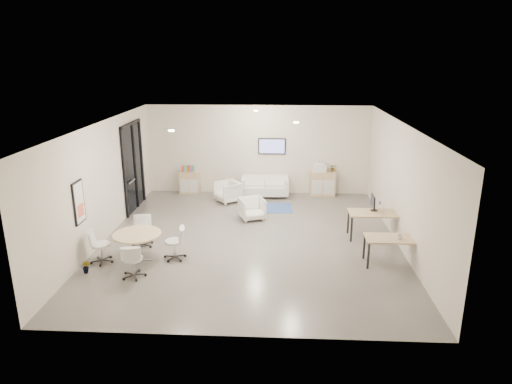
{
  "coord_description": "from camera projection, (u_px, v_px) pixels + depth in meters",
  "views": [
    {
      "loc": [
        0.76,
        -11.64,
        4.93
      ],
      "look_at": [
        0.14,
        0.4,
        1.26
      ],
      "focal_mm": 32.0,
      "sensor_mm": 36.0,
      "label": 1
    }
  ],
  "objects": [
    {
      "name": "desk_front",
      "position": [
        393.0,
        240.0,
        10.97
      ],
      "size": [
        1.33,
        0.67,
        0.69
      ],
      "rotation": [
        0.0,
        0.0,
        -0.0
      ],
      "color": "tan",
      "rests_on": "room_shell"
    },
    {
      "name": "wall_tv",
      "position": [
        272.0,
        146.0,
        16.33
      ],
      "size": [
        0.98,
        0.06,
        0.58
      ],
      "color": "black",
      "rests_on": "room_shell"
    },
    {
      "name": "printer",
      "position": [
        320.0,
        167.0,
        16.25
      ],
      "size": [
        0.47,
        0.4,
        0.32
      ],
      "rotation": [
        0.0,
        0.0,
        0.04
      ],
      "color": "white",
      "rests_on": "sideboard_right"
    },
    {
      "name": "artwork",
      "position": [
        79.0,
        202.0,
        10.81
      ],
      "size": [
        0.05,
        0.54,
        1.04
      ],
      "color": "black",
      "rests_on": "room_shell"
    },
    {
      "name": "monitor",
      "position": [
        373.0,
        203.0,
        12.61
      ],
      "size": [
        0.2,
        0.5,
        0.44
      ],
      "color": "black",
      "rests_on": "desk_rear"
    },
    {
      "name": "sideboard_left",
      "position": [
        190.0,
        182.0,
        16.69
      ],
      "size": [
        0.73,
        0.38,
        0.82
      ],
      "color": "tan",
      "rests_on": "room_shell"
    },
    {
      "name": "plant_cabinet",
      "position": [
        333.0,
        169.0,
        16.25
      ],
      "size": [
        0.31,
        0.33,
        0.21
      ],
      "primitive_type": "imported",
      "rotation": [
        0.0,
        0.0,
        0.28
      ],
      "color": "#3F7F3F",
      "rests_on": "sideboard_right"
    },
    {
      "name": "meeting_chairs",
      "position": [
        138.0,
        245.0,
        11.23
      ],
      "size": [
        2.41,
        2.41,
        0.82
      ],
      "color": "white",
      "rests_on": "room_shell"
    },
    {
      "name": "books",
      "position": [
        188.0,
        169.0,
        16.55
      ],
      "size": [
        0.43,
        0.14,
        0.22
      ],
      "color": "red",
      "rests_on": "sideboard_left"
    },
    {
      "name": "blue_rug",
      "position": [
        268.0,
        208.0,
        15.18
      ],
      "size": [
        1.63,
        1.14,
        0.01
      ],
      "primitive_type": "cube",
      "rotation": [
        0.0,
        0.0,
        0.06
      ],
      "color": "#325A99",
      "rests_on": "room_shell"
    },
    {
      "name": "desk_rear",
      "position": [
        375.0,
        215.0,
        12.55
      ],
      "size": [
        1.43,
        0.72,
        0.75
      ],
      "rotation": [
        0.0,
        0.0,
        -0.0
      ],
      "color": "tan",
      "rests_on": "room_shell"
    },
    {
      "name": "room_shell",
      "position": [
        250.0,
        184.0,
        12.13
      ],
      "size": [
        9.6,
        10.6,
        4.8
      ],
      "color": "#5D5A55",
      "rests_on": "ground"
    },
    {
      "name": "armchair_right",
      "position": [
        252.0,
        208.0,
        14.09
      ],
      "size": [
        0.9,
        0.88,
        0.73
      ],
      "primitive_type": "imported",
      "rotation": [
        0.0,
        0.0,
        0.36
      ],
      "color": "silver",
      "rests_on": "room_shell"
    },
    {
      "name": "plant_floor",
      "position": [
        87.0,
        270.0,
        10.66
      ],
      "size": [
        0.27,
        0.37,
        0.15
      ],
      "primitive_type": "imported",
      "rotation": [
        0.0,
        0.0,
        -0.28
      ],
      "color": "#3F7F3F",
      "rests_on": "room_shell"
    },
    {
      "name": "ceiling_spots",
      "position": [
        244.0,
        120.0,
        12.48
      ],
      "size": [
        3.14,
        4.14,
        0.03
      ],
      "color": "#FFEAC6",
      "rests_on": "room_shell"
    },
    {
      "name": "glass_door",
      "position": [
        133.0,
        164.0,
        14.75
      ],
      "size": [
        0.09,
        1.9,
        2.85
      ],
      "color": "black",
      "rests_on": "room_shell"
    },
    {
      "name": "armchair_left",
      "position": [
        228.0,
        191.0,
        15.74
      ],
      "size": [
        1.02,
        1.03,
        0.78
      ],
      "primitive_type": "imported",
      "rotation": [
        0.0,
        0.0,
        -0.94
      ],
      "color": "silver",
      "rests_on": "room_shell"
    },
    {
      "name": "loveseat",
      "position": [
        265.0,
        187.0,
        16.38
      ],
      "size": [
        1.7,
        0.9,
        0.62
      ],
      "rotation": [
        0.0,
        0.0,
        0.04
      ],
      "color": "silver",
      "rests_on": "room_shell"
    },
    {
      "name": "round_table",
      "position": [
        137.0,
        237.0,
        11.16
      ],
      "size": [
        1.18,
        1.18,
        0.72
      ],
      "color": "tan",
      "rests_on": "room_shell"
    },
    {
      "name": "sideboard_right",
      "position": [
        323.0,
        184.0,
        16.42
      ],
      "size": [
        0.9,
        0.43,
        0.9
      ],
      "color": "tan",
      "rests_on": "room_shell"
    },
    {
      "name": "cup",
      "position": [
        400.0,
        237.0,
        10.86
      ],
      "size": [
        0.14,
        0.12,
        0.12
      ],
      "primitive_type": "imported",
      "rotation": [
        0.0,
        0.0,
        -0.17
      ],
      "color": "white",
      "rests_on": "desk_front"
    }
  ]
}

